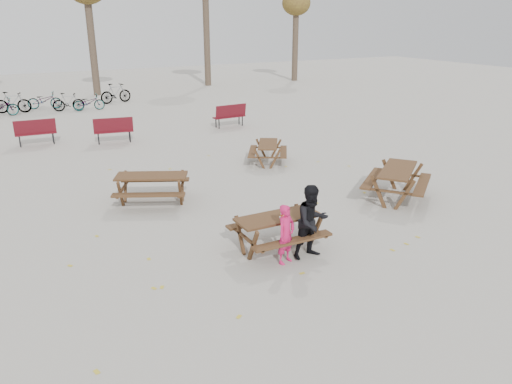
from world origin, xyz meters
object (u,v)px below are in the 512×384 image
adult (312,222)px  picnic_table_north (152,189)px  child (286,234)px  picnic_table_far (268,153)px  main_picnic_table (278,224)px  picnic_table_east (396,184)px  soda_bottle (282,215)px  food_tray (284,217)px

adult → picnic_table_north: size_ratio=0.85×
child → picnic_table_far: 7.30m
main_picnic_table → picnic_table_east: 4.63m
soda_bottle → adult: (0.43, -0.47, -0.06)m
picnic_table_east → food_tray: bearing=158.8°
food_tray → picnic_table_north: bearing=111.3°
main_picnic_table → picnic_table_north: size_ratio=0.97×
soda_bottle → picnic_table_north: (-1.57, 4.12, -0.45)m
adult → picnic_table_far: adult is taller
adult → picnic_table_far: bearing=65.7°
food_tray → picnic_table_far: bearing=63.8°
main_picnic_table → picnic_table_north: picnic_table_north is taller
main_picnic_table → food_tray: bearing=-67.9°
picnic_table_east → picnic_table_far: 4.92m
soda_bottle → picnic_table_far: 6.84m
soda_bottle → child: child is taller
soda_bottle → picnic_table_east: bearing=17.2°
food_tray → picnic_table_east: (4.40, 1.38, -0.36)m
main_picnic_table → child: child is taller
picnic_table_far → main_picnic_table: bearing=-176.2°
picnic_table_east → picnic_table_north: picnic_table_east is taller
soda_bottle → picnic_table_far: bearing=63.4°
main_picnic_table → picnic_table_north: 4.27m
soda_bottle → food_tray: bearing=-9.1°
picnic_table_far → adult: bearing=-170.7°
adult → picnic_table_north: 5.02m
picnic_table_far → picnic_table_north: bearing=144.2°
main_picnic_table → food_tray: 0.26m
child → picnic_table_north: 4.78m
soda_bottle → child: size_ratio=0.14×
food_tray → soda_bottle: 0.07m
soda_bottle → picnic_table_north: bearing=110.8°
main_picnic_table → food_tray: (0.06, -0.15, 0.21)m
main_picnic_table → child: (-0.15, -0.58, 0.04)m
picnic_table_north → food_tray: bearing=-43.4°
main_picnic_table → adult: adult is taller
soda_bottle → picnic_table_east: 4.67m
child → adult: 0.62m
adult → picnic_table_east: 4.43m
main_picnic_table → picnic_table_far: 6.70m
food_tray → picnic_table_north: (-1.61, 4.12, -0.39)m
picnic_table_east → picnic_table_far: (-1.39, 4.72, -0.09)m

